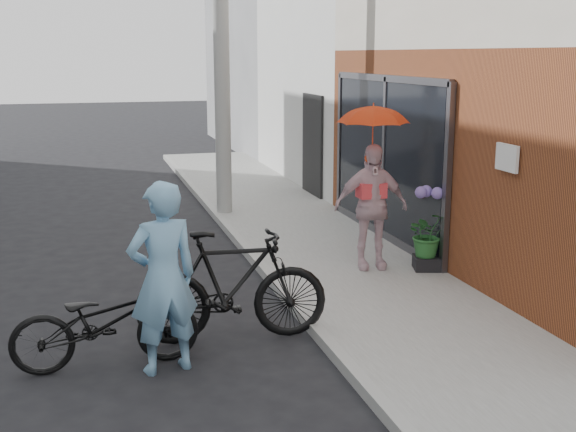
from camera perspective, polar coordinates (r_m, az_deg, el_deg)
name	(u,v)px	position (r m, az deg, el deg)	size (l,w,h in m)	color
ground	(232,351)	(7.45, -4.43, -10.56)	(80.00, 80.00, 0.00)	black
sidewalk	(355,272)	(9.80, 5.29, -4.44)	(2.20, 24.00, 0.12)	gray
curb	(272,279)	(9.46, -1.30, -5.03)	(0.12, 24.00, 0.12)	#9E9E99
plaster_building	(453,29)	(17.90, 12.90, 14.17)	(8.00, 6.00, 7.00)	silver
east_building_far	(348,36)	(24.28, 4.74, 13.97)	(8.00, 8.00, 7.00)	gray
utility_pole	(221,21)	(12.96, -5.33, 15.12)	(0.28, 0.28, 7.00)	#9E9E99
officer	(163,278)	(6.78, -9.85, -4.86)	(0.67, 0.44, 1.83)	#76ADD3
bike_left	(105,322)	(7.11, -14.23, -8.09)	(0.61, 1.76, 0.92)	black
bike_right	(232,286)	(7.50, -4.43, -5.52)	(0.56, 1.99, 1.19)	black
kimono_woman	(371,207)	(9.63, 6.56, 0.75)	(0.98, 0.41, 1.68)	beige
parasol	(373,114)	(9.46, 6.75, 8.03)	(0.88, 0.88, 0.78)	#F14B1C
planter	(427,263)	(9.84, 10.90, -3.65)	(0.34, 0.34, 0.18)	black
potted_plant	(428,234)	(9.73, 10.99, -1.40)	(0.56, 0.48, 0.62)	#27622A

